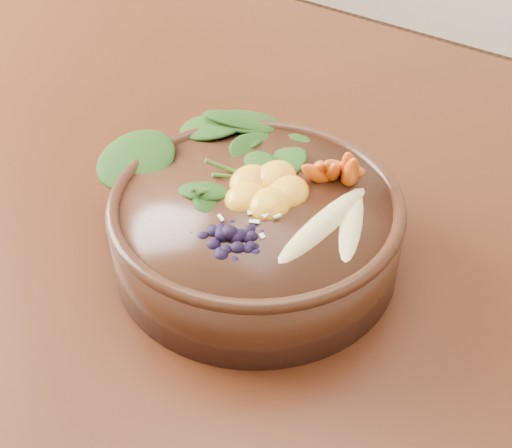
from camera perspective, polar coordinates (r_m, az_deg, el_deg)
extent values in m
cylinder|color=#331C0C|center=(1.71, -11.21, 7.32)|extent=(0.07, 0.07, 0.71)
cube|color=#441C0D|center=(0.87, 2.48, 2.69)|extent=(1.60, 0.90, 0.04)
cylinder|color=#422112|center=(0.72, 0.00, -0.61)|extent=(0.34, 0.34, 0.08)
ellipsoid|color=#E0CC84|center=(0.67, 7.72, 0.86)|extent=(0.09, 0.15, 0.02)
ellipsoid|color=#E0CC84|center=(0.66, 5.53, 1.10)|extent=(0.04, 0.15, 0.02)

